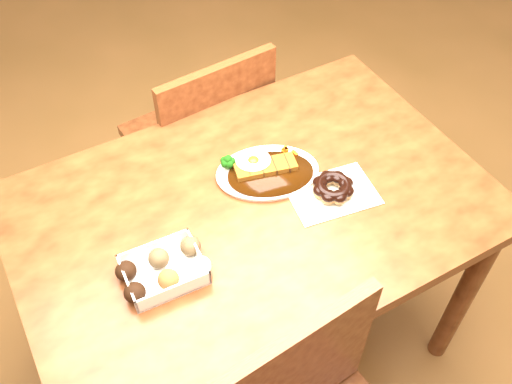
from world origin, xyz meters
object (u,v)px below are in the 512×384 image
table (254,227)px  donut_box (164,269)px  katsu_curry_plate (266,170)px  chair_far (204,141)px  pon_de_ring (333,188)px

table → donut_box: size_ratio=5.76×
katsu_curry_plate → donut_box: katsu_curry_plate is taller
chair_far → donut_box: 0.79m
table → pon_de_ring: bearing=-20.0°
donut_box → pon_de_ring: donut_box is taller
table → donut_box: donut_box is taller
donut_box → katsu_curry_plate: bearing=24.4°
table → chair_far: 0.57m
table → pon_de_ring: size_ratio=4.94×
chair_far → table: bearing=75.3°
table → katsu_curry_plate: (0.08, 0.08, 0.11)m
pon_de_ring → katsu_curry_plate: bearing=128.1°
chair_far → donut_box: chair_far is taller
pon_de_ring → chair_far: bearing=99.0°
table → katsu_curry_plate: 0.16m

